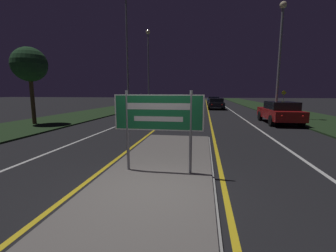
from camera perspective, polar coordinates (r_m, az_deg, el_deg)
ground_plane at (r=5.00m, az=-4.65°, el=-16.16°), size 160.00×160.00×0.00m
median_island at (r=5.85m, az=-2.37°, el=-11.90°), size 2.78×9.66×0.10m
verge_left at (r=26.68m, az=-14.39°, el=3.95°), size 5.00×100.00×0.08m
verge_right at (r=25.89m, az=28.03°, el=3.07°), size 5.00×100.00×0.08m
centre_line_yellow_left at (r=29.60m, az=3.88°, el=4.56°), size 0.12×70.00×0.01m
centre_line_yellow_right at (r=29.48m, az=10.03°, el=4.44°), size 0.12×70.00×0.01m
lane_line_white_left at (r=29.95m, az=-1.14°, el=4.63°), size 0.12×70.00×0.01m
lane_line_white_right at (r=29.64m, az=15.11°, el=4.29°), size 0.12×70.00×0.01m
edge_line_white_left at (r=30.62m, az=-6.69°, el=4.66°), size 0.10×70.00×0.01m
edge_line_white_right at (r=30.10m, az=20.81°, el=4.09°), size 0.10×70.00×0.01m
highway_sign at (r=5.51m, az=-2.47°, el=2.63°), size 2.22×0.07×2.03m
streetlight_left_near at (r=24.15m, az=-10.45°, el=22.33°), size 0.63×0.63×11.51m
streetlight_left_far at (r=32.47m, az=-5.03°, el=17.29°), size 0.59×0.59×10.44m
streetlight_right_near at (r=19.38m, az=26.62°, el=17.57°), size 0.50×0.50×8.52m
car_receding_0 at (r=16.68m, az=26.49°, el=3.22°), size 1.94×4.64×1.47m
car_receding_1 at (r=28.20m, az=12.12°, el=5.64°), size 1.94×4.19×1.35m
car_receding_2 at (r=37.70m, az=11.46°, el=6.39°), size 2.00×4.71×1.35m
car_approaching_0 at (r=17.61m, az=-3.64°, el=4.39°), size 1.94×4.36×1.54m
warning_sign at (r=29.47m, az=27.26°, el=6.38°), size 0.60×0.06×2.22m
roadside_palm_left at (r=16.67m, az=-31.74°, el=13.03°), size 2.09×2.09×4.74m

